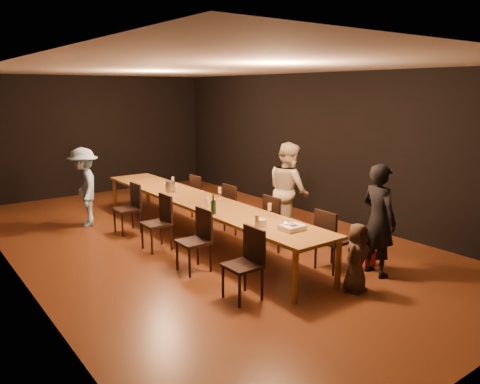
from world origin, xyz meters
TOP-DOWN VIEW (x-y plane):
  - ground at (0.00, 0.00)m, footprint 10.00×10.00m
  - room_shell at (0.00, 0.00)m, footprint 6.04×10.04m
  - table at (0.00, 0.00)m, footprint 0.90×6.00m
  - chair_right_0 at (0.85, -2.40)m, footprint 0.42×0.42m
  - chair_right_1 at (0.85, -1.20)m, footprint 0.42×0.42m
  - chair_right_2 at (0.85, 0.00)m, footprint 0.42×0.42m
  - chair_right_3 at (0.85, 1.20)m, footprint 0.42×0.42m
  - chair_left_0 at (-0.85, -2.40)m, footprint 0.42×0.42m
  - chair_left_1 at (-0.85, -1.20)m, footprint 0.42×0.42m
  - chair_left_2 at (-0.85, 0.00)m, footprint 0.42×0.42m
  - chair_left_3 at (-0.85, 1.20)m, footprint 0.42×0.42m
  - woman_birthday at (1.22, -2.90)m, footprint 0.47×0.64m
  - woman_tan at (1.42, -0.79)m, footprint 0.88×1.00m
  - man_blue at (-1.31, 2.14)m, footprint 0.78×1.11m
  - child at (0.52, -3.11)m, footprint 0.49×0.35m
  - gift_bag_red at (1.39, -2.63)m, footprint 0.23×0.16m
  - gift_bag_blue at (1.49, -2.42)m, footprint 0.27×0.22m
  - birthday_cake at (0.05, -2.35)m, footprint 0.32×0.26m
  - plate_stack at (-0.17, -1.93)m, footprint 0.23×0.23m
  - champagne_bottle at (-0.34, -0.98)m, footprint 0.10×0.10m
  - ice_bucket at (-0.09, 0.89)m, footprint 0.21×0.21m
  - wineglass_0 at (-0.31, -2.02)m, footprint 0.06×0.06m
  - wineglass_1 at (0.26, -1.62)m, footprint 0.06×0.06m
  - wineglass_2 at (-0.27, -0.69)m, footprint 0.06×0.06m
  - wineglass_3 at (0.33, -0.16)m, footprint 0.06×0.06m
  - wineglass_4 at (-0.23, 0.43)m, footprint 0.06×0.06m
  - wineglass_5 at (0.15, 1.21)m, footprint 0.06×0.06m
  - tealight_near at (0.15, -2.11)m, footprint 0.05×0.05m
  - tealight_mid at (0.15, -0.25)m, footprint 0.05×0.05m
  - tealight_far at (0.15, 1.53)m, footprint 0.05×0.05m

SIDE VIEW (x-z plane):
  - ground at x=0.00m, z-range 0.00..0.00m
  - gift_bag_red at x=1.39m, z-range 0.00..0.24m
  - gift_bag_blue at x=1.49m, z-range 0.00..0.29m
  - chair_right_0 at x=0.85m, z-range 0.00..0.93m
  - chair_right_1 at x=0.85m, z-range 0.00..0.93m
  - chair_right_2 at x=0.85m, z-range 0.00..0.93m
  - chair_right_3 at x=0.85m, z-range 0.00..0.93m
  - chair_left_0 at x=-0.85m, z-range 0.00..0.93m
  - chair_left_1 at x=-0.85m, z-range 0.00..0.93m
  - chair_left_2 at x=-0.85m, z-range 0.00..0.93m
  - chair_left_3 at x=-0.85m, z-range 0.00..0.93m
  - child at x=0.52m, z-range 0.00..0.94m
  - table at x=0.00m, z-range 0.33..1.08m
  - tealight_near at x=0.15m, z-range 0.75..0.78m
  - tealight_mid at x=0.15m, z-range 0.75..0.78m
  - tealight_far at x=0.15m, z-range 0.75..0.78m
  - man_blue at x=-1.31m, z-range 0.00..1.56m
  - birthday_cake at x=0.05m, z-range 0.75..0.82m
  - plate_stack at x=-0.17m, z-range 0.75..0.85m
  - woman_birthday at x=1.22m, z-range 0.00..1.64m
  - ice_bucket at x=-0.09m, z-range 0.75..0.95m
  - wineglass_0 at x=-0.31m, z-range 0.75..0.96m
  - wineglass_1 at x=0.26m, z-range 0.75..0.96m
  - wineglass_2 at x=-0.27m, z-range 0.75..0.96m
  - wineglass_3 at x=0.33m, z-range 0.75..0.96m
  - wineglass_4 at x=-0.23m, z-range 0.75..0.96m
  - wineglass_5 at x=0.15m, z-range 0.75..0.96m
  - woman_tan at x=1.42m, z-range 0.00..1.74m
  - champagne_bottle at x=-0.34m, z-range 0.75..1.07m
  - room_shell at x=0.00m, z-range 0.57..3.59m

